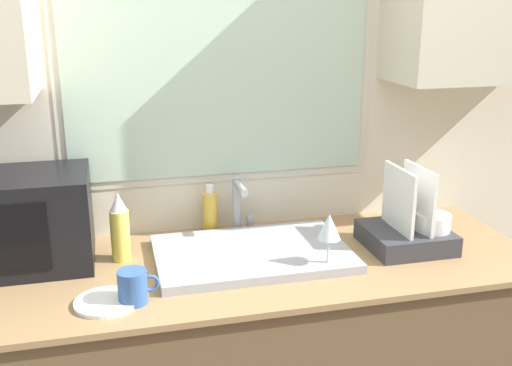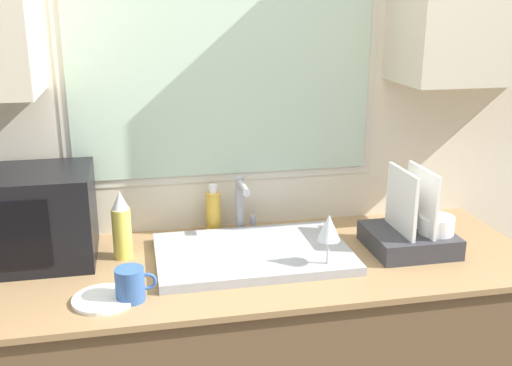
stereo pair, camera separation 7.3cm
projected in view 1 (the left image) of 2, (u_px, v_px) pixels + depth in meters
The scene contains 10 objects.
wall_back at pixel (221, 95), 2.15m from camera, with size 6.00×0.38×2.60m.
sink_basin at pixel (252, 253), 2.02m from camera, with size 0.65×0.43×0.03m.
faucet at pixel (239, 202), 2.20m from camera, with size 0.08×0.15×0.21m.
microwave at pixel (14, 221), 1.93m from camera, with size 0.48×0.33×0.31m.
dish_rack at pixel (409, 229), 2.09m from camera, with size 0.28×0.27×0.29m.
spray_bottle at pixel (120, 228), 1.98m from camera, with size 0.06×0.06×0.23m.
soap_bottle at pixel (210, 212), 2.22m from camera, with size 0.05×0.05×0.19m.
mug_near_sink at pixel (133, 287), 1.71m from camera, with size 0.12×0.08×0.10m.
wine_glass at pixel (329, 228), 1.88m from camera, with size 0.08×0.08×0.19m.
small_plate at pixel (106, 302), 1.71m from camera, with size 0.18×0.18×0.01m.
Camera 1 is at (-0.40, -1.45, 1.74)m, focal length 42.00 mm.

